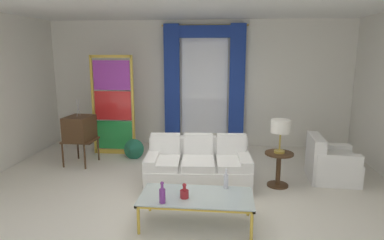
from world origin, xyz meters
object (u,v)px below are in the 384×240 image
at_px(coffee_table, 196,198).
at_px(peacock_figurine, 132,150).
at_px(armchair_white, 329,164).
at_px(table_lamp_brass, 281,128).
at_px(bottle_blue_decanter, 184,193).
at_px(couch_white_long, 198,167).
at_px(round_side_table, 279,166).
at_px(stained_glass_divider, 113,108).
at_px(bottle_amber_squat, 162,195).
at_px(bottle_crystal_tall, 226,181).
at_px(vintage_tv, 79,129).

xyz_separation_m(coffee_table, peacock_figurine, (-1.59, 2.56, -0.16)).
bearing_deg(coffee_table, armchair_white, 39.20).
distance_m(coffee_table, table_lamp_brass, 2.03).
xyz_separation_m(bottle_blue_decanter, peacock_figurine, (-1.44, 2.65, -0.26)).
relative_size(couch_white_long, peacock_figurine, 3.03).
bearing_deg(armchair_white, round_side_table, -157.80).
distance_m(bottle_blue_decanter, table_lamp_brass, 2.16).
bearing_deg(bottle_blue_decanter, round_side_table, 46.76).
bearing_deg(stained_glass_divider, couch_white_long, -38.11).
bearing_deg(stained_glass_divider, bottle_amber_squat, -62.11).
distance_m(bottle_crystal_tall, table_lamp_brass, 1.55).
height_order(couch_white_long, stained_glass_divider, stained_glass_divider).
bearing_deg(peacock_figurine, vintage_tv, -160.56).
xyz_separation_m(vintage_tv, stained_glass_divider, (0.46, 0.75, 0.33)).
distance_m(bottle_blue_decanter, bottle_crystal_tall, 0.65).
bearing_deg(couch_white_long, vintage_tv, 161.35).
bearing_deg(vintage_tv, couch_white_long, -18.65).
relative_size(bottle_amber_squat, armchair_white, 0.33).
bearing_deg(bottle_blue_decanter, peacock_figurine, 118.56).
distance_m(bottle_blue_decanter, armchair_white, 3.06).
bearing_deg(couch_white_long, peacock_figurine, 141.71).
relative_size(couch_white_long, coffee_table, 1.22).
bearing_deg(round_side_table, table_lamp_brass, 0.00).
height_order(couch_white_long, armchair_white, couch_white_long).
height_order(bottle_blue_decanter, bottle_amber_squat, bottle_amber_squat).
xyz_separation_m(vintage_tv, round_side_table, (3.85, -0.78, -0.37)).
xyz_separation_m(bottle_blue_decanter, armchair_white, (2.38, 1.91, -0.19)).
relative_size(coffee_table, vintage_tv, 1.11).
distance_m(couch_white_long, armchair_white, 2.37).
bearing_deg(armchair_white, bottle_blue_decanter, -141.30).
distance_m(armchair_white, peacock_figurine, 3.90).
bearing_deg(round_side_table, bottle_amber_squat, -134.94).
relative_size(round_side_table, table_lamp_brass, 1.04).
height_order(bottle_amber_squat, stained_glass_divider, stained_glass_divider).
relative_size(coffee_table, bottle_amber_squat, 5.24).
relative_size(couch_white_long, bottle_amber_squat, 6.39).
relative_size(armchair_white, table_lamp_brass, 1.52).
bearing_deg(table_lamp_brass, peacock_figurine, 158.58).
relative_size(couch_white_long, stained_glass_divider, 0.83).
bearing_deg(bottle_crystal_tall, couch_white_long, 113.40).
relative_size(stained_glass_divider, table_lamp_brass, 3.86).
xyz_separation_m(couch_white_long, table_lamp_brass, (1.37, 0.06, 0.72)).
bearing_deg(stained_glass_divider, coffee_table, -54.56).
xyz_separation_m(couch_white_long, armchair_white, (2.32, 0.45, -0.02)).
xyz_separation_m(bottle_blue_decanter, round_side_table, (1.43, 1.52, -0.12)).
distance_m(coffee_table, bottle_amber_squat, 0.50).
bearing_deg(round_side_table, stained_glass_divider, 155.76).
distance_m(bottle_crystal_tall, peacock_figurine, 3.04).
height_order(coffee_table, round_side_table, round_side_table).
relative_size(armchair_white, round_side_table, 1.45).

